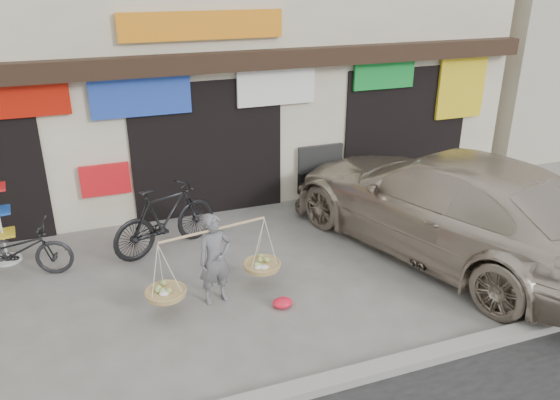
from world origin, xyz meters
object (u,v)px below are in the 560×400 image
object	(u,v)px
street_vendor	(215,263)
display_rack	(0,226)
bike_0	(15,251)
bike_1	(166,218)
suv	(446,203)

from	to	relation	value
street_vendor	display_rack	world-z (taller)	display_rack
bike_0	display_rack	size ratio (longest dim) A/B	1.06
bike_0	bike_1	distance (m)	2.44
display_rack	suv	bearing A→B (deg)	-17.07
street_vendor	bike_0	distance (m)	3.38
bike_0	suv	world-z (taller)	suv
street_vendor	bike_0	bearing A→B (deg)	137.72
bike_1	display_rack	size ratio (longest dim) A/B	1.22
bike_0	display_rack	xyz separation A→B (m)	(-0.23, 0.63, 0.21)
street_vendor	suv	xyz separation A→B (m)	(4.15, 0.21, 0.26)
bike_0	bike_1	xyz separation A→B (m)	(2.43, 0.11, 0.15)
bike_1	display_rack	bearing A→B (deg)	56.88
street_vendor	bike_1	bearing A→B (deg)	92.43
bike_0	display_rack	bearing A→B (deg)	29.43
bike_0	street_vendor	bearing A→B (deg)	-112.86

